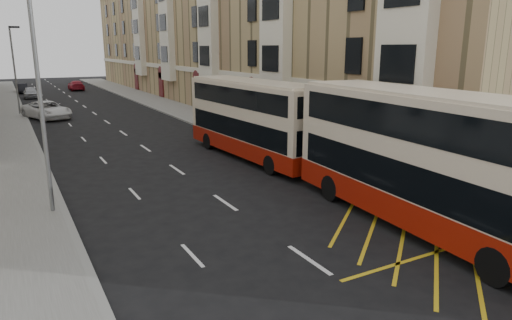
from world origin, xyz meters
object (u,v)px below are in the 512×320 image
double_decker_rear (253,119)px  pedestrian_far (503,208)px  car_silver (31,93)px  car_dark (22,88)px  street_lamp_far (15,65)px  double_decker_front (428,161)px  street_lamp_near (41,94)px  car_red (76,85)px  white_van (47,110)px

double_decker_rear → pedestrian_far: (2.22, -13.86, -1.36)m
car_silver → car_dark: bearing=96.4°
street_lamp_far → double_decker_front: street_lamp_far is taller
street_lamp_far → street_lamp_near: bearing=-90.0°
double_decker_front → pedestrian_far: size_ratio=8.03×
double_decker_rear → car_red: (-2.70, 50.48, -1.56)m
street_lamp_far → car_red: 26.53m
white_van → car_red: bearing=57.9°
pedestrian_far → car_silver: (-11.54, 55.58, -0.21)m
double_decker_front → car_dark: double_decker_front is taller
street_lamp_far → car_dark: (1.15, 24.08, -3.98)m
white_van → car_dark: size_ratio=1.41×
double_decker_front → car_dark: (-10.20, 61.94, -1.81)m
street_lamp_far → white_van: size_ratio=1.42×
street_lamp_far → double_decker_rear: street_lamp_far is taller
pedestrian_far → car_silver: pedestrian_far is taller
double_decker_rear → white_van: double_decker_rear is taller
white_van → double_decker_rear: bearing=-87.0°
pedestrian_far → car_dark: pedestrian_far is taller
double_decker_front → car_silver: (-9.53, 53.94, -1.76)m
street_lamp_far → car_silver: (1.82, 16.08, -3.93)m
street_lamp_far → double_decker_front: 39.58m
double_decker_front → white_van: size_ratio=2.18×
car_dark → street_lamp_near: bearing=-92.2°
white_van → car_dark: (-0.89, 27.59, -0.13)m
white_van → pedestrian_far: bearing=-91.9°
street_lamp_far → white_van: street_lamp_far is taller
white_van → street_lamp_far: bearing=100.8°
double_decker_front → street_lamp_far: bearing=110.4°
double_decker_front → street_lamp_near: bearing=149.0°
pedestrian_far → street_lamp_far: bearing=-60.2°
double_decker_rear → pedestrian_far: bearing=-83.8°
street_lamp_near → pedestrian_far: 16.82m
double_decker_front → pedestrian_far: bearing=-35.4°
double_decker_front → white_van: (-9.31, 34.35, -1.68)m
street_lamp_far → car_red: size_ratio=1.64×
white_van → car_red: (6.41, 28.35, -0.07)m
car_dark → double_decker_front: bearing=-81.6°
street_lamp_far → pedestrian_far: bearing=-71.3°
double_decker_rear → car_silver: bearing=99.7°
street_lamp_near → car_silver: size_ratio=1.92×
car_red → street_lamp_near: bearing=82.0°
street_lamp_near → car_dark: size_ratio=2.00×
street_lamp_far → car_silver: 16.65m
pedestrian_far → car_silver: size_ratio=0.37×
street_lamp_near → car_silver: 46.28m
white_van → street_lamp_near: bearing=-113.8°
street_lamp_near → pedestrian_far: street_lamp_near is taller
street_lamp_near → white_van: bearing=85.6°
car_red → white_van: bearing=78.0°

